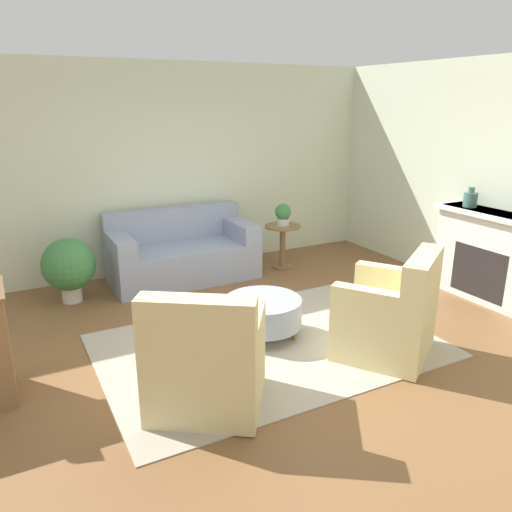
{
  "coord_description": "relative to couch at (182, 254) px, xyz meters",
  "views": [
    {
      "loc": [
        -2.16,
        -3.83,
        2.3
      ],
      "look_at": [
        0.15,
        0.55,
        0.75
      ],
      "focal_mm": 35.0,
      "sensor_mm": 36.0,
      "label": 1
    }
  ],
  "objects": [
    {
      "name": "wall_right",
      "position": [
        3.19,
        -2.26,
        1.06
      ],
      "size": [
        0.12,
        10.12,
        2.8
      ],
      "color": "beige",
      "rests_on": "ground_plane"
    },
    {
      "name": "armchair_right",
      "position": [
        1.0,
        -2.93,
        0.05
      ],
      "size": [
        1.14,
        1.13,
        1.01
      ],
      "color": "beige",
      "rests_on": "rug"
    },
    {
      "name": "side_table",
      "position": [
        1.42,
        -0.24,
        0.08
      ],
      "size": [
        0.5,
        0.5,
        0.62
      ],
      "color": "olive",
      "rests_on": "ground_plane"
    },
    {
      "name": "armchair_left",
      "position": [
        -0.86,
        -2.93,
        0.05
      ],
      "size": [
        1.14,
        1.13,
        1.01
      ],
      "color": "beige",
      "rests_on": "rug"
    },
    {
      "name": "ground_plane",
      "position": [
        0.07,
        -2.26,
        -0.34
      ],
      "size": [
        16.0,
        16.0,
        0.0
      ],
      "primitive_type": "plane",
      "color": "brown"
    },
    {
      "name": "potted_plant_floor",
      "position": [
        -1.45,
        -0.16,
        0.11
      ],
      "size": [
        0.62,
        0.62,
        0.77
      ],
      "color": "beige",
      "rests_on": "ground_plane"
    },
    {
      "name": "rug",
      "position": [
        0.07,
        -2.26,
        -0.33
      ],
      "size": [
        3.2,
        2.17,
        0.01
      ],
      "color": "#B2A893",
      "rests_on": "ground_plane"
    },
    {
      "name": "wall_back",
      "position": [
        0.07,
        0.56,
        1.06
      ],
      "size": [
        9.52,
        0.12,
        2.8
      ],
      "color": "beige",
      "rests_on": "ground_plane"
    },
    {
      "name": "fireplace",
      "position": [
        2.95,
        -2.44,
        0.23
      ],
      "size": [
        0.44,
        1.42,
        1.08
      ],
      "color": "white",
      "rests_on": "ground_plane"
    },
    {
      "name": "vase_mantel_near",
      "position": [
        2.93,
        -2.07,
        0.83
      ],
      "size": [
        0.16,
        0.16,
        0.24
      ],
      "color": "#477066",
      "rests_on": "fireplace"
    },
    {
      "name": "ottoman_table",
      "position": [
        0.13,
        -2.03,
        -0.07
      ],
      "size": [
        0.78,
        0.78,
        0.39
      ],
      "color": "#8E99B2",
      "rests_on": "rug"
    },
    {
      "name": "couch",
      "position": [
        0.0,
        0.0,
        0.0
      ],
      "size": [
        1.89,
        0.92,
        0.91
      ],
      "color": "#8E99B2",
      "rests_on": "ground_plane"
    },
    {
      "name": "potted_plant_on_side_table",
      "position": [
        1.42,
        -0.24,
        0.45
      ],
      "size": [
        0.23,
        0.23,
        0.31
      ],
      "color": "beige",
      "rests_on": "side_table"
    }
  ]
}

